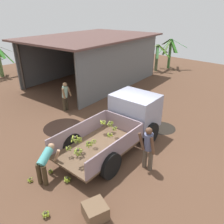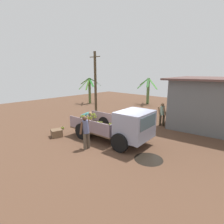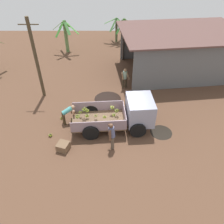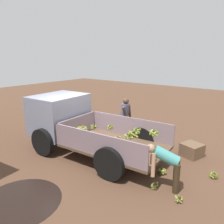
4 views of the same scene
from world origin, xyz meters
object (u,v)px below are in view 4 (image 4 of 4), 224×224
at_px(person_worker_loading, 167,163).
at_px(person_foreground_visitor, 125,117).
at_px(wooden_crate_0, 192,150).
at_px(banana_bunch_on_ground_0, 214,175).
at_px(banana_bunch_on_ground_3, 154,186).
at_px(banana_bunch_on_ground_1, 162,171).
at_px(cargo_truck, 70,121).
at_px(banana_bunch_on_ground_2, 179,199).

bearing_deg(person_worker_loading, person_foreground_visitor, -61.42).
bearing_deg(person_foreground_visitor, wooden_crate_0, 0.17).
relative_size(person_worker_loading, banana_bunch_on_ground_0, 5.32).
xyz_separation_m(person_worker_loading, banana_bunch_on_ground_3, (0.21, 0.18, -0.64)).
bearing_deg(person_foreground_visitor, banana_bunch_on_ground_0, -16.34).
height_order(person_worker_loading, banana_bunch_on_ground_1, person_worker_loading).
distance_m(cargo_truck, banana_bunch_on_ground_2, 4.45).
height_order(banana_bunch_on_ground_0, banana_bunch_on_ground_1, banana_bunch_on_ground_1).
bearing_deg(banana_bunch_on_ground_2, person_foreground_visitor, -37.00).
relative_size(cargo_truck, person_foreground_visitor, 2.87).
relative_size(person_worker_loading, banana_bunch_on_ground_2, 5.65).
bearing_deg(wooden_crate_0, cargo_truck, 27.86).
distance_m(banana_bunch_on_ground_0, banana_bunch_on_ground_3, 1.81).
height_order(cargo_truck, banana_bunch_on_ground_2, cargo_truck).
distance_m(cargo_truck, banana_bunch_on_ground_3, 3.76).
distance_m(banana_bunch_on_ground_1, wooden_crate_0, 1.70).
xyz_separation_m(cargo_truck, banana_bunch_on_ground_2, (-4.31, 0.60, -0.91)).
bearing_deg(cargo_truck, person_foreground_visitor, -125.44).
distance_m(person_worker_loading, banana_bunch_on_ground_3, 0.70).
height_order(cargo_truck, person_worker_loading, cargo_truck).
bearing_deg(banana_bunch_on_ground_2, person_worker_loading, -31.82).
relative_size(person_foreground_visitor, banana_bunch_on_ground_3, 9.35).
relative_size(cargo_truck, wooden_crate_0, 8.13).
distance_m(person_worker_loading, banana_bunch_on_ground_1, 0.93).
distance_m(person_foreground_visitor, banana_bunch_on_ground_0, 3.77).
bearing_deg(wooden_crate_0, person_foreground_visitor, 3.31).
relative_size(banana_bunch_on_ground_3, wooden_crate_0, 0.30).
bearing_deg(wooden_crate_0, banana_bunch_on_ground_2, 102.63).
relative_size(banana_bunch_on_ground_0, banana_bunch_on_ground_3, 1.21).
bearing_deg(person_foreground_visitor, banana_bunch_on_ground_2, -40.14).
bearing_deg(banana_bunch_on_ground_3, banana_bunch_on_ground_2, 170.24).
bearing_deg(banana_bunch_on_ground_2, banana_bunch_on_ground_3, -9.76).
bearing_deg(cargo_truck, banana_bunch_on_ground_0, -172.36).
bearing_deg(banana_bunch_on_ground_1, banana_bunch_on_ground_3, 100.69).
distance_m(person_foreground_visitor, wooden_crate_0, 2.74).
relative_size(banana_bunch_on_ground_2, banana_bunch_on_ground_3, 1.14).
relative_size(banana_bunch_on_ground_1, wooden_crate_0, 0.41).
distance_m(person_foreground_visitor, banana_bunch_on_ground_3, 3.51).
xyz_separation_m(person_worker_loading, banana_bunch_on_ground_1, (0.36, -0.59, -0.61)).
bearing_deg(person_worker_loading, wooden_crate_0, -111.28).
height_order(cargo_truck, banana_bunch_on_ground_3, cargo_truck).
height_order(person_foreground_visitor, banana_bunch_on_ground_3, person_foreground_visitor).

